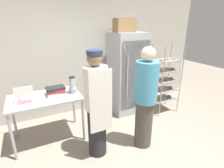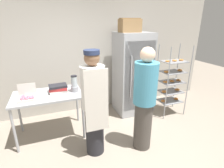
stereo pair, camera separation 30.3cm
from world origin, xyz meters
name	(u,v)px [view 2 (the right image)]	position (x,y,z in m)	size (l,w,h in m)	color
ground_plane	(129,166)	(0.00, 0.00, 0.00)	(14.00, 14.00, 0.00)	gray
back_wall	(91,55)	(0.00, 2.22, 1.35)	(6.40, 0.12, 2.70)	#B7B2A8
refrigerator	(132,74)	(0.84, 1.65, 0.95)	(0.77, 0.73, 1.89)	#9EA0A5
baking_rack	(172,81)	(1.64, 1.21, 0.81)	(0.59, 0.43, 1.63)	#93969B
prep_counter	(48,99)	(-1.07, 1.27, 0.77)	(1.22, 0.74, 0.86)	#9EA0A5
donut_box	(27,98)	(-1.38, 1.12, 0.91)	(0.29, 0.22, 0.26)	silver
blender_pitcher	(74,84)	(-0.58, 1.24, 1.00)	(0.14, 0.14, 0.31)	#99999E
binder_stack	(58,88)	(-0.87, 1.31, 0.93)	(0.33, 0.24, 0.14)	silver
cardboard_storage_box	(130,25)	(0.72, 1.63, 2.03)	(0.45, 0.28, 0.29)	#937047
person_baker	(94,104)	(-0.40, 0.52, 0.91)	(0.37, 0.39, 1.74)	#232328
person_customer	(144,100)	(0.41, 0.36, 0.90)	(0.37, 0.37, 1.76)	#47423D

